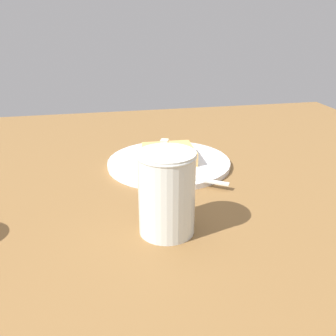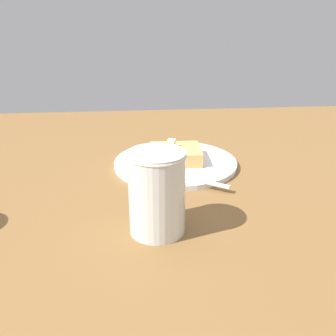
{
  "view_description": "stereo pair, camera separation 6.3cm",
  "coord_description": "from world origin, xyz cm",
  "views": [
    {
      "loc": [
        -59.61,
        20.14,
        31.12
      ],
      "look_at": [
        -2.76,
        8.51,
        6.98
      ],
      "focal_mm": 40.0,
      "sensor_mm": 36.0,
      "label": 1
    },
    {
      "loc": [
        -60.54,
        13.93,
        31.12
      ],
      "look_at": [
        -2.76,
        8.51,
        6.98
      ],
      "focal_mm": 40.0,
      "sensor_mm": 36.0,
      "label": 2
    }
  ],
  "objects": [
    {
      "name": "table_surface",
      "position": [
        0.0,
        0.0,
        1.24
      ],
      "size": [
        112.5,
        112.5,
        2.48
      ],
      "primitive_type": "cube",
      "color": "brown",
      "rests_on": "ground"
    },
    {
      "name": "butter_pat_primary",
      "position": [
        9.79,
        6.66,
        7.0
      ],
      "size": [
        2.04,
        1.95,
        1.62
      ],
      "primitive_type": "cube",
      "rotation": [
        0.0,
        0.0,
        2.77
      ],
      "color": "#F4EAC9",
      "rests_on": "toast_slice_center"
    },
    {
      "name": "fork",
      "position": [
        0.57,
        5.63,
        3.7
      ],
      "size": [
        9.99,
        14.16,
        0.36
      ],
      "color": "silver",
      "rests_on": "plate"
    },
    {
      "name": "toast_slice_center",
      "position": [
        9.31,
        5.86,
        4.85
      ],
      "size": [
        9.13,
        10.25,
        2.67
      ],
      "primitive_type": "cube",
      "rotation": [
        0.0,
        0.0,
        -0.03
      ],
      "color": "tan",
      "rests_on": "plate"
    },
    {
      "name": "syrup_jar",
      "position": [
        -14.84,
        11.16,
        7.75
      ],
      "size": [
        7.98,
        7.98,
        11.85
      ],
      "color": "#5B270B",
      "rests_on": "table_surface"
    },
    {
      "name": "plate",
      "position": [
        9.31,
        5.86,
        3.05
      ],
      "size": [
        24.68,
        24.68,
        1.04
      ],
      "color": "silver",
      "rests_on": "table_surface"
    }
  ]
}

